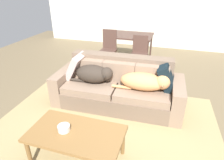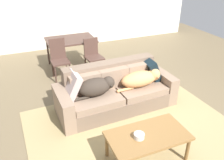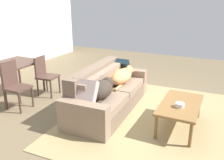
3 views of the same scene
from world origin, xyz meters
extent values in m
plane|color=brown|center=(0.00, 0.00, 0.00)|extent=(10.00, 10.00, 0.00)
cube|color=tan|center=(-0.26, -0.66, 0.01)|extent=(3.51, 2.89, 0.01)
cube|color=#715C4B|center=(-0.26, 0.13, 0.15)|extent=(1.87, 0.93, 0.30)
cube|color=#8A715C|center=(-0.72, 0.11, 0.36)|extent=(0.92, 0.85, 0.12)
cube|color=#8A715C|center=(0.20, 0.15, 0.36)|extent=(0.92, 0.85, 0.12)
cube|color=#715C4B|center=(-0.27, 0.44, 0.63)|extent=(1.84, 0.31, 0.42)
cube|color=#8A715C|center=(-0.84, 0.22, 0.60)|extent=(0.57, 0.18, 0.36)
cube|color=#8A715C|center=(-0.27, 0.25, 0.60)|extent=(0.57, 0.18, 0.36)
cube|color=#8A715C|center=(0.30, 0.27, 0.60)|extent=(0.57, 0.18, 0.36)
cube|color=#8A715C|center=(-1.28, 0.09, 0.28)|extent=(0.23, 0.86, 0.56)
cube|color=#8A715C|center=(0.75, 0.17, 0.28)|extent=(0.23, 0.86, 0.56)
ellipsoid|color=#362C24|center=(-0.70, 0.09, 0.58)|extent=(0.62, 0.40, 0.31)
sphere|color=#362C24|center=(-0.44, 0.08, 0.62)|extent=(0.23, 0.23, 0.23)
cone|color=black|center=(-0.44, -0.03, 0.60)|extent=(0.11, 0.13, 0.10)
cylinder|color=#362C24|center=(-0.97, 0.00, 0.45)|extent=(0.27, 0.06, 0.05)
ellipsoid|color=tan|center=(0.18, 0.08, 0.56)|extent=(0.75, 0.39, 0.28)
sphere|color=tan|center=(0.50, 0.07, 0.60)|extent=(0.24, 0.24, 0.24)
cone|color=#9B6C42|center=(0.50, -0.04, 0.59)|extent=(0.11, 0.13, 0.11)
cylinder|color=tan|center=(-0.15, -0.01, 0.45)|extent=(0.33, 0.06, 0.05)
cube|color=#B9A09B|center=(-1.08, 0.20, 0.63)|extent=(0.32, 0.47, 0.46)
cube|color=black|center=(0.55, 0.27, 0.61)|extent=(0.33, 0.44, 0.45)
cube|color=olive|center=(-0.38, -1.23, 0.42)|extent=(1.12, 0.61, 0.04)
cylinder|color=brown|center=(-0.89, -1.48, 0.20)|extent=(0.05, 0.05, 0.40)
cylinder|color=brown|center=(0.13, -1.48, 0.20)|extent=(0.05, 0.05, 0.40)
cylinder|color=brown|center=(-0.89, -0.97, 0.20)|extent=(0.05, 0.05, 0.40)
cylinder|color=brown|center=(0.13, -0.97, 0.20)|extent=(0.05, 0.05, 0.40)
cylinder|color=silver|center=(-0.53, -1.24, 0.48)|extent=(0.15, 0.15, 0.07)
cube|color=#4E352D|center=(-0.57, 2.36, 0.73)|extent=(1.20, 0.86, 0.04)
cylinder|color=#422D26|center=(-1.12, 1.98, 0.35)|extent=(0.05, 0.05, 0.71)
cylinder|color=#422D26|center=(-0.01, 1.98, 0.35)|extent=(0.05, 0.05, 0.71)
cylinder|color=#422D26|center=(-0.01, 2.75, 0.35)|extent=(0.05, 0.05, 0.71)
cube|color=#4E352D|center=(-0.99, 1.75, 0.43)|extent=(0.41, 0.41, 0.04)
cube|color=#4E352D|center=(-0.99, 1.93, 0.70)|extent=(0.36, 0.04, 0.49)
cylinder|color=#463028|center=(-1.15, 1.57, 0.21)|extent=(0.04, 0.04, 0.41)
cylinder|color=#463028|center=(-0.81, 1.58, 0.21)|extent=(0.04, 0.04, 0.41)
cylinder|color=#463028|center=(-1.16, 1.91, 0.21)|extent=(0.04, 0.04, 0.41)
cylinder|color=#463028|center=(-0.82, 1.92, 0.21)|extent=(0.04, 0.04, 0.41)
cube|color=#4E352D|center=(-0.17, 1.71, 0.42)|extent=(0.44, 0.44, 0.04)
cube|color=#4E352D|center=(-0.19, 1.88, 0.66)|extent=(0.36, 0.07, 0.42)
cylinder|color=#463028|center=(-0.32, 1.52, 0.20)|extent=(0.04, 0.04, 0.40)
cylinder|color=#463028|center=(0.02, 1.55, 0.20)|extent=(0.04, 0.04, 0.40)
cylinder|color=#463028|center=(-0.36, 1.86, 0.20)|extent=(0.04, 0.04, 0.40)
cylinder|color=#463028|center=(-0.02, 1.89, 0.20)|extent=(0.04, 0.04, 0.40)
camera|label=1|loc=(0.56, -2.79, 2.02)|focal=31.48mm
camera|label=2|loc=(-1.79, -3.34, 2.60)|focal=37.60mm
camera|label=3|loc=(-4.03, -1.74, 2.06)|focal=37.79mm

